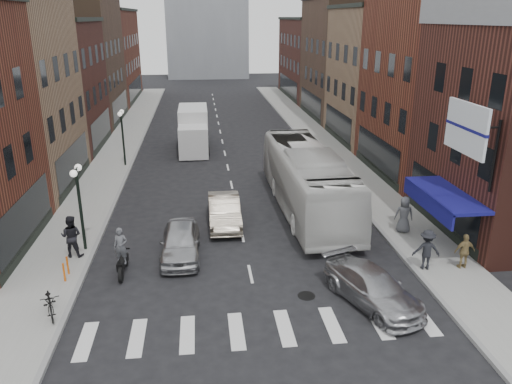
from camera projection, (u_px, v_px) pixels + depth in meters
The scene contains 29 objects.
ground at pixel (253, 286), 20.26m from camera, with size 160.00×160.00×0.00m, color black.
sidewalk_left at pixel (118, 152), 39.94m from camera, with size 3.00×74.00×0.15m, color gray.
sidewalk_right at pixel (325, 146), 41.76m from camera, with size 3.00×74.00×0.15m, color gray.
curb_left at pixel (137, 153), 40.13m from camera, with size 0.20×74.00×0.16m, color gray.
curb_right at pixel (308, 148), 41.62m from camera, with size 0.20×74.00×0.16m, color gray.
crosswalk_stripes at pixel (262, 329), 17.45m from camera, with size 12.00×2.20×0.01m, color silver.
bldg_left_mid_b at pixel (32, 86), 39.44m from camera, with size 10.30×10.20×10.30m.
bldg_left_far_a at pixel (64, 56), 49.25m from camera, with size 10.30×12.20×13.30m.
bldg_left_far_b at pixel (93, 56), 62.70m from camera, with size 10.30×16.20×11.30m.
bldg_right_mid_a at pixel (457, 68), 32.61m from camera, with size 10.30×10.20×14.30m.
bldg_right_mid_b at pixel (397, 75), 42.47m from camera, with size 10.30×10.20×11.30m.
bldg_right_far_a at pixel (358, 59), 52.62m from camera, with size 10.30×12.20×12.30m.
bldg_right_far_b at pixel (325, 58), 66.07m from camera, with size 10.30×16.20×10.30m.
awning_blue at pixel (442, 196), 22.68m from camera, with size 1.80×5.00×0.78m.
billboard_sign at pixel (468, 130), 19.61m from camera, with size 1.52×3.00×3.70m.
streetlamp_near at pixel (79, 193), 22.25m from camera, with size 0.32×1.22×4.11m.
streetlamp_far at pixel (122, 127), 35.37m from camera, with size 0.32×1.22×4.11m.
bike_rack at pixel (66, 269), 20.48m from camera, with size 0.08×0.68×0.80m.
box_truck at pixel (193, 130), 40.60m from camera, with size 2.40×7.57×3.30m.
motorcycle_rider at pixel (122, 253), 20.86m from camera, with size 0.62×2.08×2.12m.
transit_bus at pixel (307, 180), 27.74m from camera, with size 2.98×12.72×3.54m, color silver.
sedan_left_near at pixel (180, 242), 22.51m from camera, with size 1.74×4.33×1.47m, color #A9AAAE.
sedan_left_far at pixel (224, 211), 26.02m from camera, with size 1.60×4.59×1.51m, color #B3A691.
curb_car at pixel (373, 288), 18.83m from camera, with size 1.88×4.63×1.34m, color #A9A9AE.
parked_bicycle at pixel (50, 303), 17.92m from camera, with size 0.63×1.81×0.95m, color black.
ped_left_solo at pixel (71, 236), 22.17m from camera, with size 0.94×0.54×1.93m, color black.
ped_right_a at pixel (427, 250), 21.07m from camera, with size 1.14×0.57×1.77m, color black.
ped_right_b at pixel (465, 251), 21.16m from camera, with size 0.91×0.46×1.56m, color olive.
ped_right_c at pixel (404, 215), 24.70m from camera, with size 0.90×0.59×1.84m, color #525459.
Camera 1 is at (-1.90, -17.74, 10.33)m, focal length 35.00 mm.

